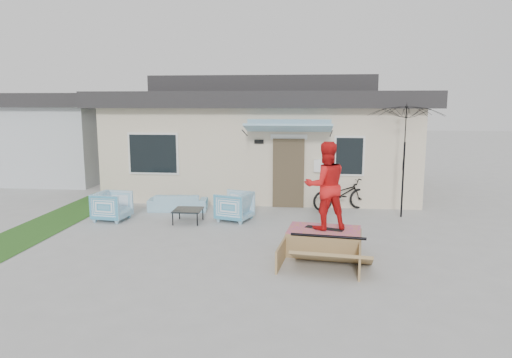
# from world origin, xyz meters

# --- Properties ---
(ground) EXTENTS (90.00, 90.00, 0.00)m
(ground) POSITION_xyz_m (0.00, 0.00, 0.00)
(ground) COLOR #A3A3A1
(ground) RESTS_ON ground
(grass_strip) EXTENTS (1.40, 8.00, 0.01)m
(grass_strip) POSITION_xyz_m (-5.20, 2.00, 0.00)
(grass_strip) COLOR #23521B
(grass_strip) RESTS_ON ground
(house) EXTENTS (10.80, 8.49, 4.10)m
(house) POSITION_xyz_m (0.00, 7.99, 1.94)
(house) COLOR beige
(house) RESTS_ON ground
(neighbor_house) EXTENTS (8.60, 7.60, 3.50)m
(neighbor_house) POSITION_xyz_m (-10.50, 10.00, 1.78)
(neighbor_house) COLOR #B0B8C0
(neighbor_house) RESTS_ON ground
(loveseat) EXTENTS (1.76, 0.68, 0.67)m
(loveseat) POSITION_xyz_m (-2.23, 3.68, 0.34)
(loveseat) COLOR teal
(loveseat) RESTS_ON ground
(armchair_left) EXTENTS (0.88, 0.93, 0.87)m
(armchair_left) POSITION_xyz_m (-3.69, 2.35, 0.43)
(armchair_left) COLOR teal
(armchair_left) RESTS_ON ground
(armchair_right) EXTENTS (1.01, 1.05, 0.87)m
(armchair_right) POSITION_xyz_m (-0.39, 2.68, 0.44)
(armchair_right) COLOR teal
(armchair_right) RESTS_ON ground
(coffee_table) EXTENTS (0.75, 0.75, 0.36)m
(coffee_table) POSITION_xyz_m (-1.58, 2.33, 0.18)
(coffee_table) COLOR black
(coffee_table) RESTS_ON ground
(bicycle) EXTENTS (1.92, 1.33, 1.16)m
(bicycle) POSITION_xyz_m (2.57, 4.28, 0.58)
(bicycle) COLOR black
(bicycle) RESTS_ON ground
(patio_umbrella) EXTENTS (2.39, 2.26, 2.20)m
(patio_umbrella) POSITION_xyz_m (4.20, 3.57, 1.75)
(patio_umbrella) COLOR black
(patio_umbrella) RESTS_ON ground
(skate_ramp) EXTENTS (1.74, 2.18, 0.50)m
(skate_ramp) POSITION_xyz_m (1.93, 0.18, 0.25)
(skate_ramp) COLOR olive
(skate_ramp) RESTS_ON ground
(skateboard) EXTENTS (0.84, 0.48, 0.05)m
(skateboard) POSITION_xyz_m (1.94, 0.23, 0.53)
(skateboard) COLOR black
(skateboard) RESTS_ON skate_ramp
(skater) EXTENTS (1.06, 0.92, 1.85)m
(skater) POSITION_xyz_m (1.94, 0.23, 1.48)
(skater) COLOR red
(skater) RESTS_ON skateboard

